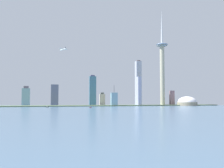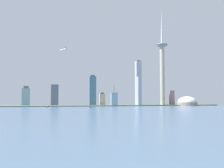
{
  "view_description": "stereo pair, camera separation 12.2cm",
  "coord_description": "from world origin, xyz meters",
  "px_view_note": "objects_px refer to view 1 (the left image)",
  "views": [
    {
      "loc": [
        -159.67,
        -412.06,
        27.35
      ],
      "look_at": [
        37.14,
        428.68,
        77.86
      ],
      "focal_mm": 39.49,
      "sensor_mm": 36.0,
      "label": 1
    },
    {
      "loc": [
        -159.55,
        -412.09,
        27.35
      ],
      "look_at": [
        37.14,
        428.68,
        77.86
      ],
      "focal_mm": 39.49,
      "sensor_mm": 36.0,
      "label": 2
    }
  ],
  "objects_px": {
    "observation_tower": "(162,63)",
    "skyscraper_6": "(138,83)",
    "skyscraper_5": "(26,97)",
    "boat_1": "(47,107)",
    "skyscraper_0": "(102,99)",
    "boat_3": "(90,107)",
    "skyscraper_2": "(139,91)",
    "skyscraper_4": "(114,99)",
    "skyscraper_3": "(55,95)",
    "channel_buoy_2": "(111,107)",
    "skyscraper_7": "(172,98)",
    "channel_buoy_1": "(163,107)",
    "stadium_dome": "(187,103)",
    "skyscraper_1": "(93,91)",
    "airplane": "(63,49)",
    "channel_buoy_0": "(141,108)"
  },
  "relations": [
    {
      "from": "observation_tower",
      "to": "skyscraper_6",
      "type": "distance_m",
      "value": 120.51
    },
    {
      "from": "skyscraper_5",
      "to": "boat_1",
      "type": "height_order",
      "value": "skyscraper_5"
    },
    {
      "from": "skyscraper_0",
      "to": "boat_3",
      "type": "relative_size",
      "value": 6.74
    },
    {
      "from": "observation_tower",
      "to": "skyscraper_2",
      "type": "height_order",
      "value": "observation_tower"
    },
    {
      "from": "observation_tower",
      "to": "skyscraper_5",
      "type": "distance_m",
      "value": 527.66
    },
    {
      "from": "skyscraper_4",
      "to": "skyscraper_0",
      "type": "bearing_deg",
      "value": 108.71
    },
    {
      "from": "skyscraper_3",
      "to": "skyscraper_6",
      "type": "relative_size",
      "value": 0.44
    },
    {
      "from": "boat_3",
      "to": "channel_buoy_2",
      "type": "distance_m",
      "value": 83.93
    },
    {
      "from": "skyscraper_5",
      "to": "skyscraper_7",
      "type": "bearing_deg",
      "value": -5.76
    },
    {
      "from": "skyscraper_0",
      "to": "channel_buoy_1",
      "type": "relative_size",
      "value": 17.94
    },
    {
      "from": "stadium_dome",
      "to": "skyscraper_0",
      "type": "height_order",
      "value": "skyscraper_0"
    },
    {
      "from": "stadium_dome",
      "to": "skyscraper_1",
      "type": "bearing_deg",
      "value": 167.39
    },
    {
      "from": "skyscraper_0",
      "to": "boat_1",
      "type": "height_order",
      "value": "skyscraper_0"
    },
    {
      "from": "skyscraper_5",
      "to": "stadium_dome",
      "type": "bearing_deg",
      "value": -8.83
    },
    {
      "from": "skyscraper_6",
      "to": "skyscraper_2",
      "type": "bearing_deg",
      "value": -107.07
    },
    {
      "from": "observation_tower",
      "to": "boat_1",
      "type": "xyz_separation_m",
      "value": [
        -427.83,
        -96.68,
        -162.78
      ]
    },
    {
      "from": "observation_tower",
      "to": "airplane",
      "type": "height_order",
      "value": "observation_tower"
    },
    {
      "from": "observation_tower",
      "to": "airplane",
      "type": "bearing_deg",
      "value": -170.28
    },
    {
      "from": "skyscraper_1",
      "to": "channel_buoy_1",
      "type": "distance_m",
      "value": 293.24
    },
    {
      "from": "airplane",
      "to": "skyscraper_0",
      "type": "bearing_deg",
      "value": -83.6
    },
    {
      "from": "skyscraper_3",
      "to": "boat_1",
      "type": "bearing_deg",
      "value": -98.26
    },
    {
      "from": "skyscraper_5",
      "to": "boat_1",
      "type": "bearing_deg",
      "value": -63.11
    },
    {
      "from": "skyscraper_7",
      "to": "skyscraper_2",
      "type": "bearing_deg",
      "value": -168.8
    },
    {
      "from": "skyscraper_1",
      "to": "channel_buoy_1",
      "type": "bearing_deg",
      "value": -49.18
    },
    {
      "from": "channel_buoy_0",
      "to": "skyscraper_7",
      "type": "bearing_deg",
      "value": 46.36
    },
    {
      "from": "channel_buoy_1",
      "to": "stadium_dome",
      "type": "bearing_deg",
      "value": 40.33
    },
    {
      "from": "skyscraper_7",
      "to": "channel_buoy_0",
      "type": "xyz_separation_m",
      "value": [
        -207.2,
        -217.29,
        -28.09
      ]
    },
    {
      "from": "stadium_dome",
      "to": "skyscraper_3",
      "type": "bearing_deg",
      "value": 170.25
    },
    {
      "from": "observation_tower",
      "to": "skyscraper_5",
      "type": "bearing_deg",
      "value": 173.17
    },
    {
      "from": "boat_1",
      "to": "channel_buoy_0",
      "type": "height_order",
      "value": "boat_1"
    },
    {
      "from": "stadium_dome",
      "to": "skyscraper_5",
      "type": "relative_size",
      "value": 1.03
    },
    {
      "from": "skyscraper_6",
      "to": "channel_buoy_0",
      "type": "xyz_separation_m",
      "value": [
        -77.98,
        -243.74,
        -86.47
      ]
    },
    {
      "from": "skyscraper_6",
      "to": "airplane",
      "type": "bearing_deg",
      "value": -161.72
    },
    {
      "from": "skyscraper_0",
      "to": "skyscraper_1",
      "type": "height_order",
      "value": "skyscraper_1"
    },
    {
      "from": "observation_tower",
      "to": "boat_3",
      "type": "height_order",
      "value": "observation_tower"
    },
    {
      "from": "observation_tower",
      "to": "channel_buoy_2",
      "type": "xyz_separation_m",
      "value": [
        -231.34,
        -120.77,
        -163.2
      ]
    },
    {
      "from": "stadium_dome",
      "to": "skyscraper_4",
      "type": "distance_m",
      "value": 286.02
    },
    {
      "from": "skyscraper_7",
      "to": "channel_buoy_1",
      "type": "xyz_separation_m",
      "value": [
        -119.48,
        -176.06,
        -27.49
      ]
    },
    {
      "from": "channel_buoy_2",
      "to": "airplane",
      "type": "xyz_separation_m",
      "value": [
        -149.81,
        55.51,
        187.38
      ]
    },
    {
      "from": "skyscraper_7",
      "to": "observation_tower",
      "type": "bearing_deg",
      "value": -172.68
    },
    {
      "from": "skyscraper_0",
      "to": "channel_buoy_1",
      "type": "height_order",
      "value": "skyscraper_0"
    },
    {
      "from": "stadium_dome",
      "to": "boat_1",
      "type": "xyz_separation_m",
      "value": [
        -514.16,
        -65.16,
        -10.29
      ]
    },
    {
      "from": "skyscraper_1",
      "to": "airplane",
      "type": "xyz_separation_m",
      "value": [
        -115.28,
        -112.55,
        131.7
      ]
    },
    {
      "from": "skyscraper_3",
      "to": "channel_buoy_2",
      "type": "bearing_deg",
      "value": -44.85
    },
    {
      "from": "skyscraper_7",
      "to": "channel_buoy_0",
      "type": "distance_m",
      "value": 301.56
    },
    {
      "from": "skyscraper_4",
      "to": "boat_3",
      "type": "distance_m",
      "value": 173.37
    },
    {
      "from": "boat_1",
      "to": "airplane",
      "type": "distance_m",
      "value": 195.25
    },
    {
      "from": "channel_buoy_0",
      "to": "observation_tower",
      "type": "bearing_deg",
      "value": 52.04
    },
    {
      "from": "skyscraper_0",
      "to": "boat_3",
      "type": "xyz_separation_m",
      "value": [
        -77.09,
        -217.54,
        -21.76
      ]
    },
    {
      "from": "channel_buoy_1",
      "to": "boat_3",
      "type": "bearing_deg",
      "value": 178.02
    }
  ]
}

